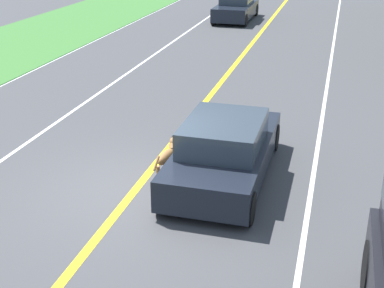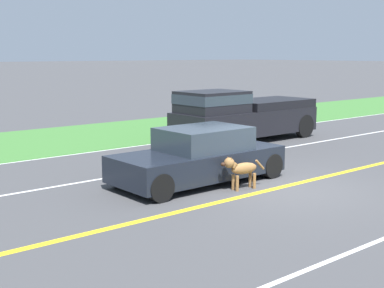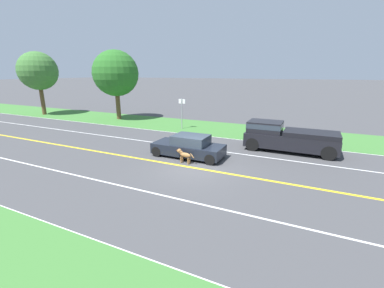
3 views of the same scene
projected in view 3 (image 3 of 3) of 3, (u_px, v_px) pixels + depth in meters
name	position (u px, v px, depth m)	size (l,w,h in m)	color
ground_plane	(194.00, 168.00, 13.94)	(400.00, 400.00, 0.00)	#424244
centre_divider_line	(194.00, 168.00, 13.94)	(0.18, 160.00, 0.01)	yellow
lane_edge_line_right	(232.00, 139.00, 20.03)	(0.14, 160.00, 0.01)	white
lane_edge_line_left	(98.00, 242.00, 7.85)	(0.14, 160.00, 0.01)	white
lane_dash_same_dir	(216.00, 151.00, 16.99)	(0.10, 160.00, 0.01)	white
lane_dash_oncoming	(159.00, 195.00, 10.90)	(0.10, 160.00, 0.01)	white
grass_verge_right	(242.00, 131.00, 22.64)	(6.00, 160.00, 0.03)	#3D7533
ego_car	(189.00, 147.00, 15.66)	(1.85, 4.35, 1.36)	black
dog	(184.00, 155.00, 14.57)	(0.37, 1.25, 0.82)	olive
pickup_truck	(286.00, 137.00, 16.72)	(2.01, 5.70, 1.88)	black
roadside_tree_right_near	(116.00, 73.00, 27.04)	(4.78, 4.78, 7.30)	brown
roadside_tree_right_far	(38.00, 71.00, 30.05)	(4.40, 4.40, 7.36)	brown
street_sign	(182.00, 110.00, 23.10)	(0.11, 0.64, 2.76)	gray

